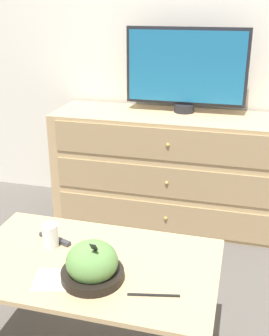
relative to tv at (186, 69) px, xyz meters
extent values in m
plane|color=#56514C|center=(0.07, 0.17, -1.04)|extent=(12.00, 12.00, 0.00)
cube|color=white|center=(0.07, 0.20, 0.26)|extent=(12.00, 0.05, 2.60)
cube|color=tan|center=(-0.04, -0.09, -0.66)|extent=(1.61, 0.47, 0.76)
cube|color=tan|center=(-0.04, -0.33, -0.92)|extent=(1.48, 0.01, 0.20)
sphere|color=tan|center=(-0.04, -0.34, -0.92)|extent=(0.02, 0.02, 0.02)
cube|color=tan|center=(-0.04, -0.33, -0.66)|extent=(1.48, 0.01, 0.20)
sphere|color=tan|center=(-0.04, -0.34, -0.66)|extent=(0.02, 0.02, 0.02)
cube|color=tan|center=(-0.04, -0.33, -0.41)|extent=(1.48, 0.01, 0.20)
sphere|color=tan|center=(-0.04, -0.34, -0.41)|extent=(0.02, 0.02, 0.02)
cylinder|color=#232328|center=(0.00, 0.00, -0.26)|extent=(0.13, 0.13, 0.05)
cube|color=#232328|center=(0.00, 0.00, 0.01)|extent=(0.79, 0.04, 0.49)
cube|color=#1E6B9E|center=(0.00, -0.02, 0.01)|extent=(0.75, 0.01, 0.45)
cube|color=tan|center=(-0.15, -1.42, -0.57)|extent=(1.00, 0.60, 0.02)
cylinder|color=tan|center=(-0.61, -1.16, -0.81)|extent=(0.04, 0.04, 0.47)
cylinder|color=tan|center=(0.32, -1.16, -0.81)|extent=(0.04, 0.04, 0.47)
cylinder|color=black|center=(-0.10, -1.52, -0.54)|extent=(0.24, 0.24, 0.04)
ellipsoid|color=#66994C|center=(-0.10, -1.52, -0.48)|extent=(0.19, 0.19, 0.15)
cube|color=black|center=(-0.07, -1.52, -0.46)|extent=(0.02, 0.09, 0.14)
cube|color=black|center=(-0.08, -1.57, -0.39)|extent=(0.03, 0.02, 0.03)
cylinder|color=white|center=(-0.35, -1.36, -0.52)|extent=(0.06, 0.06, 0.06)
cylinder|color=white|center=(-0.35, -1.36, -0.50)|extent=(0.07, 0.07, 0.10)
cube|color=silver|center=(-0.24, -1.57, -0.55)|extent=(0.16, 0.16, 0.00)
cube|color=black|center=(0.14, -1.56, -0.55)|extent=(0.18, 0.05, 0.01)
cube|color=#38383D|center=(-0.35, -1.31, -0.55)|extent=(0.16, 0.08, 0.02)
camera|label=1|loc=(0.38, -2.74, 0.41)|focal=45.00mm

